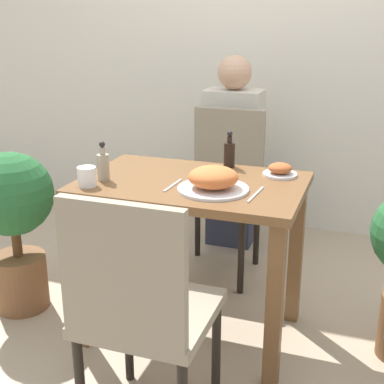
{
  "coord_description": "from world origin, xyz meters",
  "views": [
    {
      "loc": [
        0.71,
        -2.03,
        1.4
      ],
      "look_at": [
        0.0,
        0.0,
        0.68
      ],
      "focal_mm": 50.0,
      "sensor_mm": 36.0,
      "label": 1
    }
  ],
  "objects_px": {
    "condiment_bottle": "(229,153)",
    "drink_cup": "(87,177)",
    "chair_far": "(223,183)",
    "side_plate": "(280,170)",
    "potted_plant_left": "(14,215)",
    "chair_near": "(140,306)",
    "food_plate": "(213,180)",
    "person_figure": "(233,154)",
    "sauce_bottle": "(103,165)"
  },
  "relations": [
    {
      "from": "condiment_bottle",
      "to": "drink_cup",
      "type": "bearing_deg",
      "value": -134.96
    },
    {
      "from": "chair_far",
      "to": "side_plate",
      "type": "bearing_deg",
      "value": -50.74
    },
    {
      "from": "chair_far",
      "to": "potted_plant_left",
      "type": "distance_m",
      "value": 1.11
    },
    {
      "from": "chair_near",
      "to": "food_plate",
      "type": "bearing_deg",
      "value": -96.36
    },
    {
      "from": "drink_cup",
      "to": "condiment_bottle",
      "type": "relative_size",
      "value": 0.48
    },
    {
      "from": "potted_plant_left",
      "to": "condiment_bottle",
      "type": "bearing_deg",
      "value": 19.22
    },
    {
      "from": "chair_far",
      "to": "food_plate",
      "type": "height_order",
      "value": "chair_far"
    },
    {
      "from": "food_plate",
      "to": "side_plate",
      "type": "xyz_separation_m",
      "value": [
        0.21,
        0.29,
        -0.02
      ]
    },
    {
      "from": "person_figure",
      "to": "drink_cup",
      "type": "bearing_deg",
      "value": -102.42
    },
    {
      "from": "sauce_bottle",
      "to": "potted_plant_left",
      "type": "height_order",
      "value": "sauce_bottle"
    },
    {
      "from": "potted_plant_left",
      "to": "person_figure",
      "type": "height_order",
      "value": "person_figure"
    },
    {
      "from": "food_plate",
      "to": "person_figure",
      "type": "bearing_deg",
      "value": 101.22
    },
    {
      "from": "sauce_bottle",
      "to": "potted_plant_left",
      "type": "relative_size",
      "value": 0.21
    },
    {
      "from": "food_plate",
      "to": "sauce_bottle",
      "type": "xyz_separation_m",
      "value": [
        -0.48,
        -0.02,
        0.02
      ]
    },
    {
      "from": "chair_far",
      "to": "food_plate",
      "type": "xyz_separation_m",
      "value": [
        0.18,
        -0.77,
        0.26
      ]
    },
    {
      "from": "side_plate",
      "to": "condiment_bottle",
      "type": "distance_m",
      "value": 0.26
    },
    {
      "from": "drink_cup",
      "to": "sauce_bottle",
      "type": "bearing_deg",
      "value": 74.9
    },
    {
      "from": "chair_far",
      "to": "drink_cup",
      "type": "height_order",
      "value": "chair_far"
    },
    {
      "from": "chair_near",
      "to": "condiment_bottle",
      "type": "height_order",
      "value": "chair_near"
    },
    {
      "from": "drink_cup",
      "to": "potted_plant_left",
      "type": "height_order",
      "value": "drink_cup"
    },
    {
      "from": "food_plate",
      "to": "drink_cup",
      "type": "xyz_separation_m",
      "value": [
        -0.5,
        -0.12,
        -0.0
      ]
    },
    {
      "from": "food_plate",
      "to": "condiment_bottle",
      "type": "bearing_deg",
      "value": 95.3
    },
    {
      "from": "food_plate",
      "to": "potted_plant_left",
      "type": "height_order",
      "value": "food_plate"
    },
    {
      "from": "chair_far",
      "to": "drink_cup",
      "type": "relative_size",
      "value": 11.21
    },
    {
      "from": "sauce_bottle",
      "to": "condiment_bottle",
      "type": "bearing_deg",
      "value": 40.26
    },
    {
      "from": "potted_plant_left",
      "to": "person_figure",
      "type": "relative_size",
      "value": 0.68
    },
    {
      "from": "chair_far",
      "to": "condiment_bottle",
      "type": "height_order",
      "value": "chair_far"
    },
    {
      "from": "chair_far",
      "to": "potted_plant_left",
      "type": "xyz_separation_m",
      "value": [
        -0.81,
        -0.75,
        -0.02
      ]
    },
    {
      "from": "chair_far",
      "to": "drink_cup",
      "type": "distance_m",
      "value": 0.98
    },
    {
      "from": "chair_far",
      "to": "chair_near",
      "type": "bearing_deg",
      "value": -85.04
    },
    {
      "from": "chair_near",
      "to": "potted_plant_left",
      "type": "height_order",
      "value": "chair_near"
    },
    {
      "from": "chair_near",
      "to": "potted_plant_left",
      "type": "bearing_deg",
      "value": -32.41
    },
    {
      "from": "condiment_bottle",
      "to": "person_figure",
      "type": "bearing_deg",
      "value": 103.8
    },
    {
      "from": "side_plate",
      "to": "person_figure",
      "type": "xyz_separation_m",
      "value": [
        -0.44,
        0.85,
        -0.17
      ]
    },
    {
      "from": "food_plate",
      "to": "potted_plant_left",
      "type": "xyz_separation_m",
      "value": [
        -0.99,
        0.02,
        -0.28
      ]
    },
    {
      "from": "chair_far",
      "to": "sauce_bottle",
      "type": "relative_size",
      "value": 5.36
    },
    {
      "from": "chair_near",
      "to": "potted_plant_left",
      "type": "relative_size",
      "value": 1.14
    },
    {
      "from": "side_plate",
      "to": "drink_cup",
      "type": "distance_m",
      "value": 0.82
    },
    {
      "from": "food_plate",
      "to": "condiment_bottle",
      "type": "distance_m",
      "value": 0.35
    },
    {
      "from": "drink_cup",
      "to": "side_plate",
      "type": "bearing_deg",
      "value": 29.56
    },
    {
      "from": "potted_plant_left",
      "to": "chair_far",
      "type": "bearing_deg",
      "value": 42.83
    },
    {
      "from": "side_plate",
      "to": "potted_plant_left",
      "type": "bearing_deg",
      "value": -167.34
    },
    {
      "from": "condiment_bottle",
      "to": "potted_plant_left",
      "type": "height_order",
      "value": "condiment_bottle"
    },
    {
      "from": "chair_near",
      "to": "food_plate",
      "type": "xyz_separation_m",
      "value": [
        0.06,
        0.57,
        0.26
      ]
    },
    {
      "from": "chair_far",
      "to": "condiment_bottle",
      "type": "bearing_deg",
      "value": -70.54
    },
    {
      "from": "drink_cup",
      "to": "sauce_bottle",
      "type": "height_order",
      "value": "sauce_bottle"
    },
    {
      "from": "food_plate",
      "to": "side_plate",
      "type": "distance_m",
      "value": 0.36
    },
    {
      "from": "sauce_bottle",
      "to": "person_figure",
      "type": "xyz_separation_m",
      "value": [
        0.25,
        1.16,
        -0.21
      ]
    },
    {
      "from": "side_plate",
      "to": "sauce_bottle",
      "type": "xyz_separation_m",
      "value": [
        -0.69,
        -0.31,
        0.04
      ]
    },
    {
      "from": "chair_near",
      "to": "condiment_bottle",
      "type": "relative_size",
      "value": 5.36
    }
  ]
}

